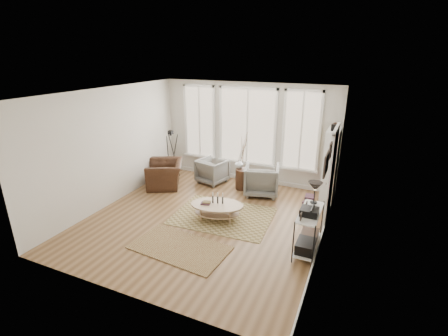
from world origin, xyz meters
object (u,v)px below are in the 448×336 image
at_px(side_table, 243,163).
at_px(accent_chair, 165,174).
at_px(bookcase, 330,166).
at_px(armchair_right, 262,180).
at_px(armchair_left, 212,171).
at_px(coffee_table, 217,207).
at_px(low_shelf, 309,227).

xyz_separation_m(side_table, accent_chair, (-2.11, -0.70, -0.42)).
bearing_deg(bookcase, armchair_right, -169.04).
relative_size(bookcase, armchair_left, 2.60).
bearing_deg(bookcase, armchair_left, -178.36).
distance_m(bookcase, armchair_right, 1.81).
relative_size(coffee_table, armchair_right, 1.49).
distance_m(low_shelf, side_table, 3.25).
bearing_deg(bookcase, low_shelf, -91.28).
bearing_deg(low_shelf, accent_chair, 159.54).
height_order(armchair_left, accent_chair, accent_chair).
bearing_deg(side_table, armchair_left, 174.30).
distance_m(bookcase, armchair_left, 3.34).
bearing_deg(accent_chair, side_table, 80.04).
relative_size(bookcase, low_shelf, 1.58).
bearing_deg(side_table, accent_chair, -161.62).
height_order(coffee_table, armchair_right, armchair_right).
relative_size(coffee_table, accent_chair, 1.21).
height_order(bookcase, armchair_right, bookcase).
height_order(armchair_right, side_table, side_table).
relative_size(bookcase, armchair_right, 2.26).
xyz_separation_m(bookcase, accent_chair, (-4.42, -0.89, -0.59)).
relative_size(armchair_left, accent_chair, 0.71).
height_order(bookcase, low_shelf, bookcase).
relative_size(bookcase, coffee_table, 1.52).
bearing_deg(accent_chair, bookcase, 73.10).
bearing_deg(accent_chair, armchair_left, 96.94).
bearing_deg(accent_chair, low_shelf, 41.21).
xyz_separation_m(bookcase, side_table, (-2.30, -0.19, -0.17)).
bearing_deg(coffee_table, armchair_right, 74.14).
relative_size(bookcase, accent_chair, 1.84).
bearing_deg(armchair_left, bookcase, -164.05).
distance_m(bookcase, low_shelf, 2.56).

